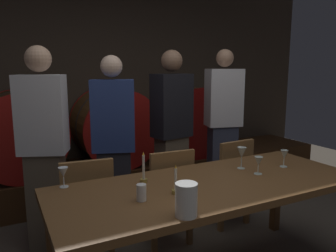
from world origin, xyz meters
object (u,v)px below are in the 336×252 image
wine_glass_far_right (284,155)px  cup_left (141,193)px  wine_glass_center_right (258,162)px  guest_far_left (44,149)px  wine_barrel_left (20,134)px  chair_center (168,192)px  guest_center_left (114,147)px  candle_right (176,186)px  wine_barrel_right (187,120)px  chair_left (87,204)px  dining_table (210,192)px  wine_barrel_center (114,126)px  wine_glass_far_left (63,173)px  chair_right (229,177)px  candle_left (144,174)px  wine_glass_center_left (242,153)px  guest_far_right (223,127)px  guest_center_right (172,134)px  pitcher (186,200)px

wine_glass_far_right → cup_left: size_ratio=1.36×
wine_glass_center_right → guest_far_left: bearing=143.7°
wine_barrel_left → chair_center: bearing=-53.7°
guest_center_left → candle_right: (0.06, -1.07, -0.04)m
wine_barrel_right → chair_left: size_ratio=1.08×
chair_left → dining_table: bearing=143.0°
wine_barrel_right → wine_glass_center_right: size_ratio=6.98×
candle_right → chair_left: bearing=118.2°
dining_table → guest_center_left: 1.09m
wine_barrel_center → wine_barrel_left: bearing=180.0°
dining_table → wine_glass_far_left: bearing=157.7°
wine_barrel_left → wine_glass_center_right: (1.53, -2.12, 0.02)m
chair_right → cup_left: 1.52m
candle_left → guest_center_left: bearing=87.3°
wine_barrel_center → wine_glass_center_left: bearing=-77.6°
chair_center → candle_right: bearing=69.9°
dining_table → wine_glass_center_right: (0.43, -0.01, 0.17)m
guest_far_right → wine_glass_center_left: bearing=76.4°
chair_right → candle_right: 1.32m
guest_center_left → cup_left: size_ratio=16.27×
wine_barrel_center → dining_table: size_ratio=0.43×
guest_far_left → dining_table: bearing=155.9°
wine_barrel_left → wine_barrel_center: 1.08m
wine_barrel_right → dining_table: (-1.05, -2.12, -0.15)m
guest_center_left → chair_right: bearing=-176.5°
guest_center_right → wine_glass_center_left: size_ratio=9.94×
chair_center → guest_center_right: size_ratio=0.50×
guest_center_left → guest_center_right: size_ratio=0.96×
wine_barrel_center → wine_glass_far_left: size_ratio=6.84×
guest_center_left → pitcher: 1.39m
wine_glass_far_left → guest_far_left: bearing=93.6°
wine_barrel_center → guest_far_right: size_ratio=0.54×
wine_barrel_right → chair_right: 1.50m
wine_glass_far_left → guest_far_right: bearing=21.9°
wine_barrel_right → guest_center_right: bearing=-127.6°
wine_barrel_right → wine_glass_far_right: size_ratio=6.77×
chair_center → guest_center_left: (-0.37, 0.37, 0.37)m
chair_center → candle_right: candle_right is taller
guest_center_right → candle_left: 1.12m
guest_center_right → wine_glass_center_left: 0.95m
guest_far_right → dining_table: bearing=65.6°
chair_right → wine_barrel_left: bearing=-41.9°
pitcher → wine_glass_far_right: 1.25m
chair_left → chair_center: (0.71, -0.05, 0.00)m
candle_right → wine_glass_center_right: (0.75, 0.06, 0.04)m
wine_barrel_left → guest_far_left: size_ratio=0.55×
wine_barrel_center → guest_center_right: 1.05m
chair_left → guest_far_left: (-0.26, 0.35, 0.41)m
wine_glass_center_left → candle_right: bearing=-162.3°
guest_center_right → wine_barrel_left: bearing=-45.9°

